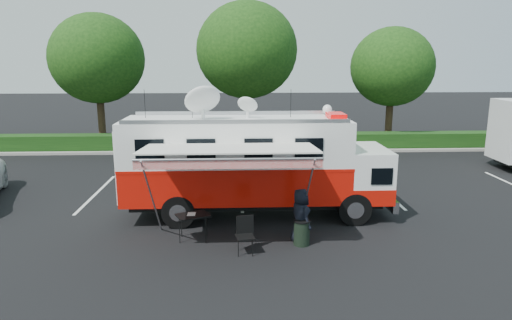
{
  "coord_description": "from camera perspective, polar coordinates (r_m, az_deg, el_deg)",
  "views": [
    {
      "loc": [
        -0.7,
        -15.39,
        5.43
      ],
      "look_at": [
        0.0,
        0.5,
        1.9
      ],
      "focal_mm": 32.0,
      "sensor_mm": 36.0,
      "label": 1
    }
  ],
  "objects": [
    {
      "name": "ground_plane",
      "position": [
        16.34,
        0.08,
        -6.9
      ],
      "size": [
        120.0,
        120.0,
        0.0
      ],
      "primitive_type": "plane",
      "color": "black",
      "rests_on": "ground"
    },
    {
      "name": "back_border",
      "position": [
        28.36,
        1.23,
        11.65
      ],
      "size": [
        60.0,
        6.14,
        8.87
      ],
      "color": "#9E998E",
      "rests_on": "ground_plane"
    },
    {
      "name": "stall_lines",
      "position": [
        19.18,
        -1.83,
        -3.93
      ],
      "size": [
        24.12,
        5.5,
        0.01
      ],
      "color": "silver",
      "rests_on": "ground_plane"
    },
    {
      "name": "command_truck",
      "position": [
        15.8,
        -0.21,
        -0.42
      ],
      "size": [
        9.2,
        2.53,
        4.42
      ],
      "color": "black",
      "rests_on": "ground_plane"
    },
    {
      "name": "awning",
      "position": [
        13.02,
        -3.37,
        1.03
      ],
      "size": [
        5.02,
        2.6,
        3.03
      ],
      "color": "silver",
      "rests_on": "ground_plane"
    },
    {
      "name": "person",
      "position": [
        14.09,
        5.51,
        -10.23
      ],
      "size": [
        0.83,
        0.97,
        1.68
      ],
      "primitive_type": "imported",
      "rotation": [
        0.0,
        0.0,
        2.0
      ],
      "color": "black",
      "rests_on": "ground_plane"
    },
    {
      "name": "folding_table",
      "position": [
        14.1,
        -7.89,
        -6.95
      ],
      "size": [
        1.14,
        1.0,
        0.81
      ],
      "color": "black",
      "rests_on": "ground_plane"
    },
    {
      "name": "folding_chair",
      "position": [
        13.17,
        -1.37,
        -8.88
      ],
      "size": [
        0.59,
        0.61,
        1.06
      ],
      "color": "black",
      "rests_on": "ground_plane"
    },
    {
      "name": "trash_bin",
      "position": [
        13.8,
        5.73,
        -8.97
      ],
      "size": [
        0.52,
        0.52,
        0.78
      ],
      "color": "black",
      "rests_on": "ground_plane"
    }
  ]
}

